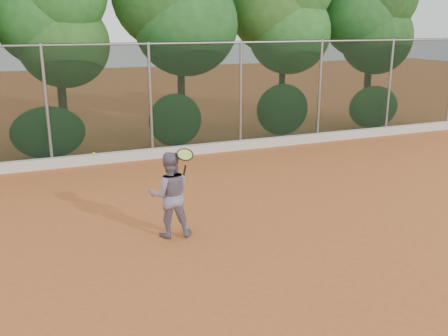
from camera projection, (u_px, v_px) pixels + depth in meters
name	position (u px, v px, depth m)	size (l,w,h in m)	color
ground	(244.00, 245.00, 9.44)	(80.00, 80.00, 0.00)	#BD612C
concrete_curb	(154.00, 153.00, 15.47)	(24.00, 0.20, 0.30)	silver
tennis_player	(170.00, 195.00, 9.64)	(0.83, 0.64, 1.70)	slate
chainlink_fence	(150.00, 98.00, 15.15)	(24.09, 0.09, 3.50)	black
foliage_backdrop	(116.00, 11.00, 16.01)	(23.70, 3.63, 7.55)	#442A1A
tennis_racket	(185.00, 157.00, 9.36)	(0.34, 0.32, 0.60)	black
tennis_ball_in_flight	(94.00, 154.00, 9.40)	(0.07, 0.07, 0.07)	#B5DA31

